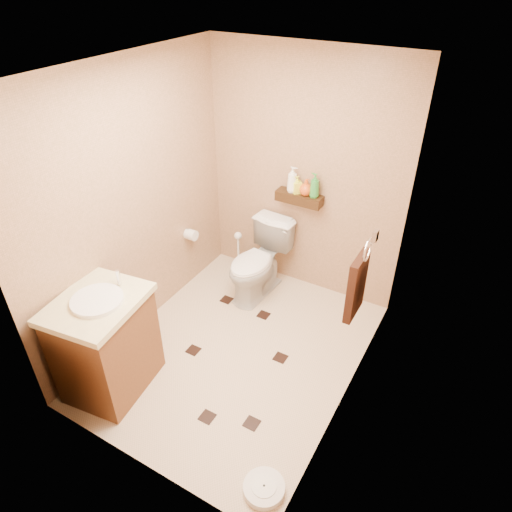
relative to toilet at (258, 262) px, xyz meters
The scene contains 18 objects.
ground 0.95m from the toilet, 72.47° to the right, with size 2.50×2.50×0.00m, color beige.
wall_back 0.95m from the toilet, 57.85° to the left, with size 2.00×0.04×2.40m, color tan.
wall_front 2.25m from the toilet, 82.81° to the right, with size 2.00×0.04×2.40m, color tan.
wall_left 1.38m from the toilet, 131.54° to the right, with size 0.04×2.50×2.40m, color tan.
wall_right 1.72m from the toilet, 33.38° to the right, with size 0.04×2.50×2.40m, color tan.
ceiling 2.19m from the toilet, 72.47° to the right, with size 2.00×2.50×0.02m, color silver.
wall_shelf 0.76m from the toilet, 52.14° to the left, with size 0.46×0.14×0.10m, color #38240F.
floor_accents 1.00m from the toilet, 71.77° to the right, with size 1.08×1.38×0.01m.
toilet is the anchor object (origin of this frame).
vanity 1.70m from the toilet, 104.94° to the right, with size 0.68×0.79×1.01m.
bathroom_scale 2.16m from the toilet, 59.38° to the right, with size 0.36×0.36×0.06m.
toilet_brush 0.50m from the toilet, 147.93° to the left, with size 0.11×0.11×0.50m.
towel_ring 1.43m from the toilet, 26.33° to the right, with size 0.12×0.30×0.76m.
toilet_paper 0.73m from the toilet, 164.96° to the right, with size 0.12×0.11×0.12m.
bottle_a 0.90m from the toilet, 61.83° to the left, with size 0.10×0.10×0.25m, color white.
bottle_b 0.87m from the toilet, 55.36° to the left, with size 0.08×0.08×0.17m, color yellow.
bottle_c 0.90m from the toilet, 45.95° to the left, with size 0.12×0.12×0.16m, color #CE4F18.
bottle_d 0.96m from the toilet, 39.38° to the left, with size 0.09×0.09×0.23m, color #2E8C35.
Camera 1 is at (1.59, -2.46, 3.00)m, focal length 32.00 mm.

